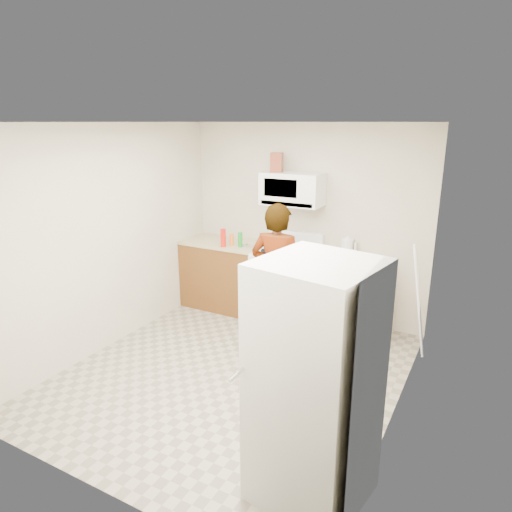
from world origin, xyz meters
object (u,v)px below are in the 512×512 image
Objects in this scene: fridge at (315,386)px; person at (277,277)px; kettle at (347,246)px; saucepan at (283,240)px; microwave at (292,189)px; gas_range at (286,284)px.

person is at bearing 131.97° from fridge.
kettle reaches higher than saucepan.
person is 1.10m from kettle.
microwave is at bearing 126.71° from fridge.
microwave reaches higher than saucepan.
kettle is at bearing 18.50° from gas_range.
microwave is at bearing -156.86° from kettle.
gas_range is 2.96m from fridge.
person is 0.96m from saucepan.
fridge is at bearing -61.10° from saucepan.
saucepan is (-0.33, 0.88, 0.18)m from person.
microwave is at bearing -13.14° from saucepan.
microwave reaches higher than kettle.
person is at bearing -69.16° from saucepan.
gas_range is at bearing -90.00° from microwave.
kettle is at bearing -122.13° from person.
gas_range is 0.57m from saucepan.
microwave is (0.00, 0.13, 1.21)m from gas_range.
person reaches higher than saucepan.
gas_range is 4.86× the size of saucepan.
microwave reaches higher than person.
person reaches higher than gas_range.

